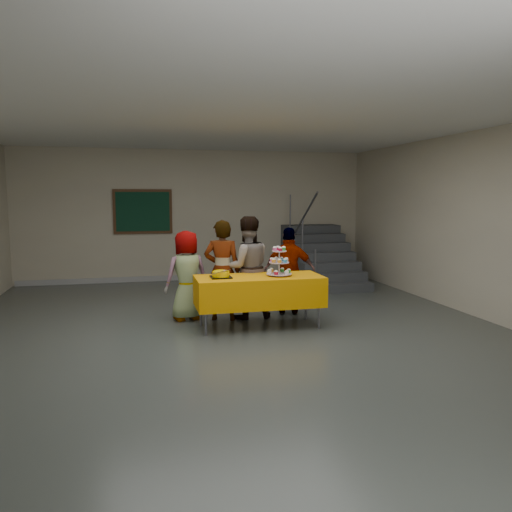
% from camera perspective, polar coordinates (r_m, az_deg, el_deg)
% --- Properties ---
extents(room_shell, '(10.00, 10.04, 3.02)m').
position_cam_1_polar(room_shell, '(6.73, -2.11, 8.38)').
color(room_shell, '#4C514C').
rests_on(room_shell, ground).
extents(bake_table, '(1.88, 0.78, 0.77)m').
position_cam_1_polar(bake_table, '(7.43, 0.36, -3.97)').
color(bake_table, '#595960').
rests_on(bake_table, ground).
extents(cupcake_stand, '(0.38, 0.38, 0.44)m').
position_cam_1_polar(cupcake_stand, '(7.43, 2.66, -0.89)').
color(cupcake_stand, silver).
rests_on(cupcake_stand, bake_table).
extents(bear_cake, '(0.32, 0.36, 0.12)m').
position_cam_1_polar(bear_cake, '(7.28, -4.04, -2.03)').
color(bear_cake, black).
rests_on(bear_cake, bake_table).
extents(schoolchild_a, '(0.79, 0.63, 1.42)m').
position_cam_1_polar(schoolchild_a, '(7.94, -7.92, -2.21)').
color(schoolchild_a, slate).
rests_on(schoolchild_a, ground).
extents(schoolchild_b, '(0.66, 0.53, 1.59)m').
position_cam_1_polar(schoolchild_b, '(7.85, -3.87, -1.63)').
color(schoolchild_b, slate).
rests_on(schoolchild_b, ground).
extents(schoolchild_c, '(0.81, 0.64, 1.63)m').
position_cam_1_polar(schoolchild_c, '(7.95, -1.04, -1.33)').
color(schoolchild_c, slate).
rests_on(schoolchild_c, ground).
extents(schoolchild_d, '(0.91, 0.59, 1.44)m').
position_cam_1_polar(schoolchild_d, '(8.23, 3.86, -1.74)').
color(schoolchild_d, slate).
rests_on(schoolchild_d, ground).
extents(staircase, '(1.30, 2.40, 2.04)m').
position_cam_1_polar(staircase, '(11.53, 7.13, -0.46)').
color(staircase, '#424447').
rests_on(staircase, ground).
extents(noticeboard, '(1.30, 0.05, 1.00)m').
position_cam_1_polar(noticeboard, '(11.55, -12.80, 4.97)').
color(noticeboard, '#472B16').
rests_on(noticeboard, ground).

